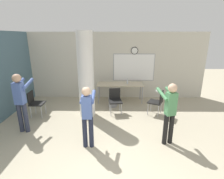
{
  "coord_description": "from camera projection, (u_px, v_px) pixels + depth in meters",
  "views": [
    {
      "loc": [
        0.15,
        -2.41,
        2.65
      ],
      "look_at": [
        0.08,
        2.41,
        1.15
      ],
      "focal_mm": 28.0,
      "sensor_mm": 36.0,
      "label": 1
    }
  ],
  "objects": [
    {
      "name": "chair_mid_room",
      "position": [
        157.0,
        101.0,
        5.97
      ],
      "size": [
        0.6,
        0.6,
        0.87
      ],
      "color": "black",
      "rests_on": "ground_plane"
    },
    {
      "name": "chair_by_left_wall",
      "position": [
        35.0,
        102.0,
        5.88
      ],
      "size": [
        0.44,
        0.44,
        0.87
      ],
      "color": "black",
      "rests_on": "ground_plane"
    },
    {
      "name": "bottle_on_table",
      "position": [
        127.0,
        82.0,
        7.06
      ],
      "size": [
        0.06,
        0.06,
        0.24
      ],
      "color": "silver",
      "rests_on": "folding_table"
    },
    {
      "name": "support_pillar",
      "position": [
        86.0,
        76.0,
        5.7
      ],
      "size": [
        0.52,
        0.52,
        2.8
      ],
      "color": "white",
      "rests_on": "ground_plane"
    },
    {
      "name": "wall_back",
      "position": [
        112.0,
        66.0,
        7.5
      ],
      "size": [
        8.0,
        0.15,
        2.8
      ],
      "color": "beige",
      "rests_on": "ground_plane"
    },
    {
      "name": "person_playing_front",
      "position": [
        87.0,
        112.0,
        4.12
      ],
      "size": [
        0.33,
        0.61,
        1.55
      ],
      "color": "#1E2338",
      "rests_on": "ground_plane"
    },
    {
      "name": "person_playing_side",
      "position": [
        170.0,
        109.0,
        4.25
      ],
      "size": [
        0.46,
        0.62,
        1.59
      ],
      "color": "black",
      "rests_on": "ground_plane"
    },
    {
      "name": "waste_bin",
      "position": [
        113.0,
        102.0,
        6.78
      ],
      "size": [
        0.32,
        0.32,
        0.36
      ],
      "color": "gray",
      "rests_on": "ground_plane"
    },
    {
      "name": "chair_table_front",
      "position": [
        115.0,
        99.0,
        6.14
      ],
      "size": [
        0.49,
        0.49,
        0.87
      ],
      "color": "black",
      "rests_on": "ground_plane"
    },
    {
      "name": "folding_table",
      "position": [
        120.0,
        85.0,
        7.14
      ],
      "size": [
        1.88,
        0.67,
        0.77
      ],
      "color": "beige",
      "rests_on": "ground_plane"
    },
    {
      "name": "person_watching_back",
      "position": [
        21.0,
        99.0,
        4.78
      ],
      "size": [
        0.41,
        0.64,
        1.69
      ],
      "color": "#2D3347",
      "rests_on": "ground_plane"
    }
  ]
}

